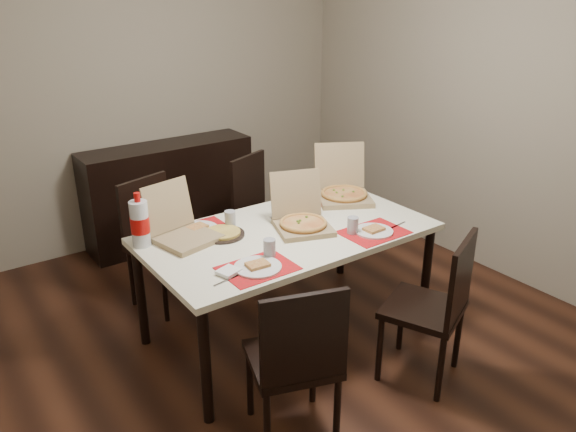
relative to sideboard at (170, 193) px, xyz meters
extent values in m
cube|color=#3B1E12|center=(0.00, -1.78, -0.46)|extent=(3.80, 4.00, 0.02)
cube|color=gray|center=(0.00, 0.23, 0.85)|extent=(3.80, 0.02, 2.60)
cube|color=gray|center=(1.91, -1.78, 0.85)|extent=(0.02, 4.00, 2.60)
cube|color=black|center=(0.00, 0.00, 0.00)|extent=(1.50, 0.40, 0.90)
cube|color=#F1EDCB|center=(-0.01, -1.84, 0.28)|extent=(1.80, 1.00, 0.04)
cylinder|color=black|center=(-0.85, -2.28, -0.10)|extent=(0.06, 0.06, 0.71)
cylinder|color=black|center=(0.83, -2.28, -0.10)|extent=(0.06, 0.06, 0.71)
cylinder|color=black|center=(-0.85, -1.40, -0.10)|extent=(0.06, 0.06, 0.71)
cylinder|color=black|center=(0.83, -1.40, -0.10)|extent=(0.06, 0.06, 0.71)
cube|color=black|center=(-0.52, -2.60, 0.00)|extent=(0.53, 0.53, 0.04)
cube|color=black|center=(-0.58, -2.78, 0.25)|extent=(0.41, 0.16, 0.46)
cylinder|color=black|center=(-0.75, -2.71, -0.24)|extent=(0.04, 0.04, 0.43)
cylinder|color=black|center=(-0.41, -2.83, -0.24)|extent=(0.04, 0.04, 0.43)
cylinder|color=black|center=(-0.64, -2.37, -0.24)|extent=(0.04, 0.04, 0.43)
cylinder|color=black|center=(-0.29, -2.49, -0.24)|extent=(0.04, 0.04, 0.43)
cube|color=black|center=(0.37, -2.66, 0.00)|extent=(0.55, 0.55, 0.04)
cube|color=black|center=(0.45, -2.83, 0.25)|extent=(0.40, 0.20, 0.46)
cylinder|color=black|center=(0.28, -2.90, -0.24)|extent=(0.04, 0.04, 0.43)
cylinder|color=black|center=(0.61, -2.75, -0.24)|extent=(0.04, 0.04, 0.43)
cylinder|color=black|center=(0.14, -2.57, -0.24)|extent=(0.04, 0.04, 0.43)
cylinder|color=black|center=(0.47, -2.42, -0.24)|extent=(0.04, 0.04, 0.43)
cube|color=black|center=(-0.50, -1.02, 0.00)|extent=(0.52, 0.52, 0.04)
cube|color=black|center=(-0.56, -0.84, 0.25)|extent=(0.41, 0.15, 0.46)
cylinder|color=black|center=(-0.38, -0.79, -0.24)|extent=(0.04, 0.04, 0.43)
cylinder|color=black|center=(-0.73, -0.90, -0.24)|extent=(0.04, 0.04, 0.43)
cylinder|color=black|center=(-0.28, -1.14, -0.24)|extent=(0.04, 0.04, 0.43)
cylinder|color=black|center=(-0.62, -1.24, -0.24)|extent=(0.04, 0.04, 0.43)
cube|color=black|center=(0.42, -0.97, 0.00)|extent=(0.54, 0.54, 0.04)
cube|color=black|center=(0.35, -0.79, 0.25)|extent=(0.40, 0.18, 0.46)
cylinder|color=black|center=(0.52, -0.73, -0.24)|extent=(0.04, 0.04, 0.43)
cylinder|color=black|center=(0.18, -0.86, -0.24)|extent=(0.04, 0.04, 0.43)
cylinder|color=black|center=(0.65, -1.07, -0.24)|extent=(0.04, 0.04, 0.43)
cylinder|color=black|center=(0.32, -1.20, -0.24)|extent=(0.04, 0.04, 0.43)
cube|color=red|center=(-0.44, -2.16, 0.30)|extent=(0.40, 0.30, 0.00)
cylinder|color=white|center=(-0.44, -2.16, 0.31)|extent=(0.26, 0.26, 0.01)
cube|color=#D3C269|center=(-0.44, -2.16, 0.33)|extent=(0.13, 0.10, 0.02)
cylinder|color=#9799A0|center=(-0.31, -2.08, 0.36)|extent=(0.07, 0.07, 0.11)
cube|color=#B2B2B7|center=(-0.63, -2.18, 0.30)|extent=(0.20, 0.04, 0.00)
cube|color=white|center=(-0.60, -2.12, 0.31)|extent=(0.13, 0.13, 0.02)
cube|color=red|center=(0.41, -2.18, 0.30)|extent=(0.40, 0.30, 0.00)
cylinder|color=white|center=(0.41, -2.18, 0.31)|extent=(0.24, 0.24, 0.01)
cube|color=#D3C269|center=(0.41, -2.18, 0.33)|extent=(0.12, 0.09, 0.02)
cylinder|color=#9799A0|center=(0.29, -2.12, 0.36)|extent=(0.07, 0.07, 0.11)
cube|color=#B2B2B7|center=(0.60, -2.19, 0.30)|extent=(0.20, 0.04, 0.00)
cube|color=red|center=(-0.47, -1.51, 0.30)|extent=(0.40, 0.30, 0.00)
cylinder|color=white|center=(-0.47, -1.51, 0.31)|extent=(0.27, 0.27, 0.01)
cube|color=#D3C269|center=(-0.47, -1.51, 0.33)|extent=(0.14, 0.11, 0.02)
cylinder|color=#9799A0|center=(-0.27, -1.59, 0.36)|extent=(0.07, 0.07, 0.11)
cube|color=#B2B2B7|center=(-0.63, -1.51, 0.30)|extent=(0.20, 0.04, 0.00)
cube|color=white|center=(-0.63, -1.47, 0.31)|extent=(0.13, 0.13, 0.02)
cube|color=red|center=(0.44, -1.50, 0.30)|extent=(0.40, 0.30, 0.00)
cylinder|color=white|center=(0.44, -1.50, 0.31)|extent=(0.21, 0.21, 0.01)
cube|color=#D3C269|center=(0.44, -1.50, 0.33)|extent=(0.14, 0.12, 0.02)
cylinder|color=#9799A0|center=(0.26, -1.58, 0.36)|extent=(0.07, 0.07, 0.11)
cube|color=#B2B2B7|center=(0.58, -1.51, 0.30)|extent=(0.20, 0.04, 0.00)
cube|color=white|center=(0.03, -1.88, 0.31)|extent=(0.16, 0.16, 0.02)
cube|color=#917A53|center=(0.08, -1.89, 0.32)|extent=(0.42, 0.42, 0.03)
cube|color=#917A53|center=(0.13, -1.73, 0.49)|extent=(0.34, 0.18, 0.30)
cylinder|color=#D3C269|center=(0.08, -1.89, 0.34)|extent=(0.36, 0.36, 0.02)
cube|color=#917A53|center=(0.63, -1.64, 0.32)|extent=(0.50, 0.50, 0.04)
cube|color=#917A53|center=(0.72, -1.48, 0.51)|extent=(0.36, 0.25, 0.33)
cylinder|color=#D3C269|center=(0.63, -1.64, 0.35)|extent=(0.43, 0.43, 0.02)
cube|color=#917A53|center=(-0.59, -1.62, 0.32)|extent=(0.40, 0.40, 0.03)
cube|color=#917A53|center=(-0.63, -1.45, 0.49)|extent=(0.34, 0.15, 0.30)
cylinder|color=black|center=(-0.38, -1.67, 0.31)|extent=(0.27, 0.27, 0.01)
cylinder|color=#DCBF54|center=(-0.38, -1.67, 0.32)|extent=(0.22, 0.22, 0.02)
imported|color=white|center=(0.03, -1.70, 0.31)|extent=(0.15, 0.15, 0.03)
cylinder|color=silver|center=(-0.84, -1.52, 0.44)|extent=(0.11, 0.11, 0.28)
cylinder|color=#B90B08|center=(-0.84, -1.52, 0.43)|extent=(0.11, 0.11, 0.10)
cylinder|color=#B90B08|center=(-0.84, -1.52, 0.61)|extent=(0.04, 0.04, 0.05)
camera|label=1|loc=(-1.89, -4.48, 1.74)|focal=35.00mm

